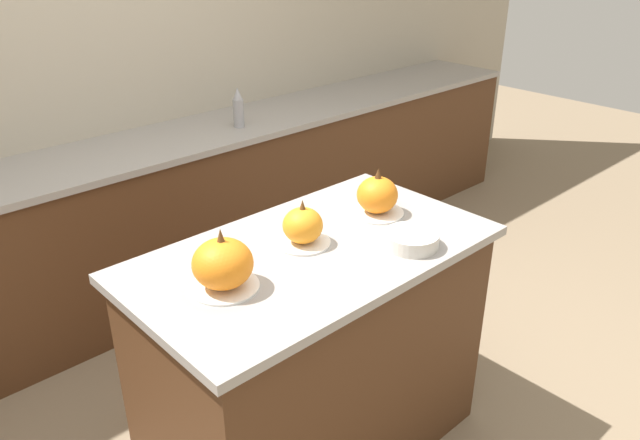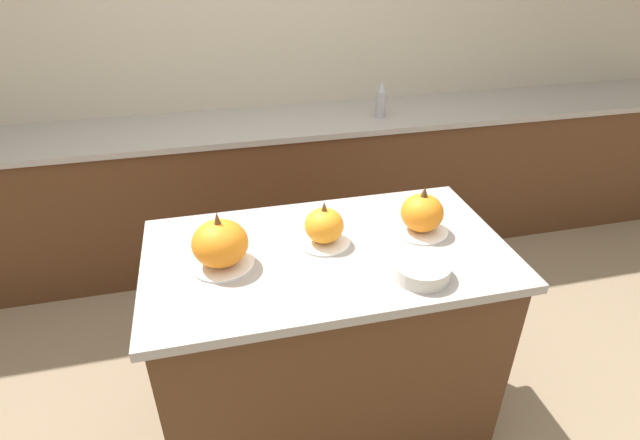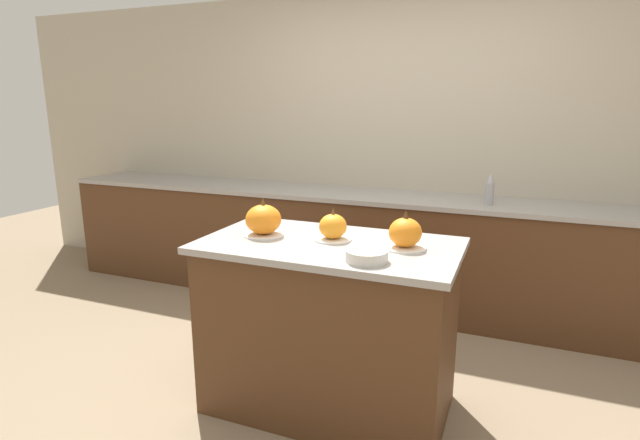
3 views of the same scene
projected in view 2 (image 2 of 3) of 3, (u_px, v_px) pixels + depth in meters
The scene contains 9 objects.
ground_plane at pixel (326, 418), 2.29m from camera, with size 12.00×12.00×0.00m, color #847056.
wall_back at pixel (259, 54), 3.15m from camera, with size 8.00×0.06×2.50m.
kitchen_island at pixel (327, 343), 2.05m from camera, with size 1.32×0.74×0.93m.
back_counter at pixel (273, 188), 3.28m from camera, with size 6.00×0.60×0.92m.
pumpkin_cake_left at pixel (220, 245), 1.69m from camera, with size 0.22×0.22×0.21m.
pumpkin_cake_center at pixel (324, 227), 1.83m from camera, with size 0.20×0.20×0.17m.
pumpkin_cake_right at pixel (422, 214), 1.89m from camera, with size 0.21×0.21×0.19m.
bottle_tall at pixel (381, 100), 3.05m from camera, with size 0.06×0.06×0.23m.
mixing_bowl at pixel (422, 270), 1.67m from camera, with size 0.19×0.19×0.05m.
Camera 2 is at (-0.38, -1.46, 1.96)m, focal length 28.00 mm.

